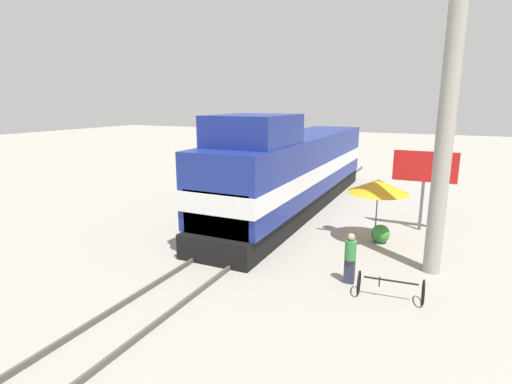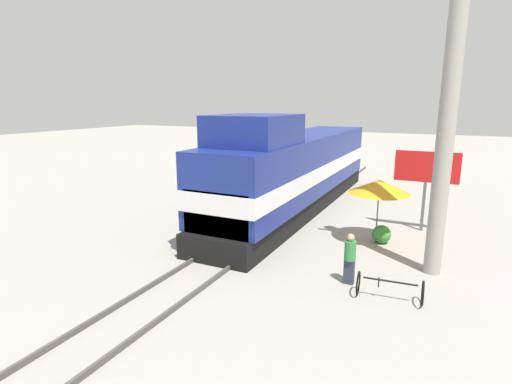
# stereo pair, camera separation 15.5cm
# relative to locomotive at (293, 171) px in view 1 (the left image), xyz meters

# --- Properties ---
(ground_plane) EXTENTS (120.00, 120.00, 0.00)m
(ground_plane) POSITION_rel_locomotive_xyz_m (0.00, -5.18, -2.01)
(ground_plane) COLOR gray
(rail_near) EXTENTS (0.08, 39.69, 0.15)m
(rail_near) POSITION_rel_locomotive_xyz_m (-0.72, -5.18, -1.93)
(rail_near) COLOR #4C4742
(rail_near) RESTS_ON ground_plane
(rail_far) EXTENTS (0.08, 39.69, 0.15)m
(rail_far) POSITION_rel_locomotive_xyz_m (0.72, -5.18, -1.93)
(rail_far) COLOR #4C4742
(rail_far) RESTS_ON ground_plane
(locomotive) EXTENTS (3.00, 16.76, 4.86)m
(locomotive) POSITION_rel_locomotive_xyz_m (0.00, 0.00, 0.00)
(locomotive) COLOR black
(locomotive) RESTS_ON ground_plane
(utility_pole) EXTENTS (1.80, 0.52, 11.61)m
(utility_pole) POSITION_rel_locomotive_xyz_m (6.65, -5.18, 3.83)
(utility_pole) COLOR #9E998E
(utility_pole) RESTS_ON ground_plane
(vendor_umbrella) EXTENTS (2.31, 2.31, 2.47)m
(vendor_umbrella) POSITION_rel_locomotive_xyz_m (4.54, -3.06, 0.20)
(vendor_umbrella) COLOR #4C4C4C
(vendor_umbrella) RESTS_ON ground_plane
(billboard_sign) EXTENTS (2.52, 0.12, 3.36)m
(billboard_sign) POSITION_rel_locomotive_xyz_m (6.02, -0.70, 0.54)
(billboard_sign) COLOR #595959
(billboard_sign) RESTS_ON ground_plane
(shrub_cluster) EXTENTS (0.71, 0.71, 0.71)m
(shrub_cluster) POSITION_rel_locomotive_xyz_m (4.75, -3.07, -1.65)
(shrub_cluster) COLOR #388C38
(shrub_cluster) RESTS_ON ground_plane
(person_bystander) EXTENTS (0.34, 0.34, 1.56)m
(person_bystander) POSITION_rel_locomotive_xyz_m (4.44, -7.13, -1.17)
(person_bystander) COLOR #2D3347
(person_bystander) RESTS_ON ground_plane
(bicycle) EXTENTS (1.78, 0.82, 0.69)m
(bicycle) POSITION_rel_locomotive_xyz_m (5.67, -7.66, -1.65)
(bicycle) COLOR black
(bicycle) RESTS_ON ground_plane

